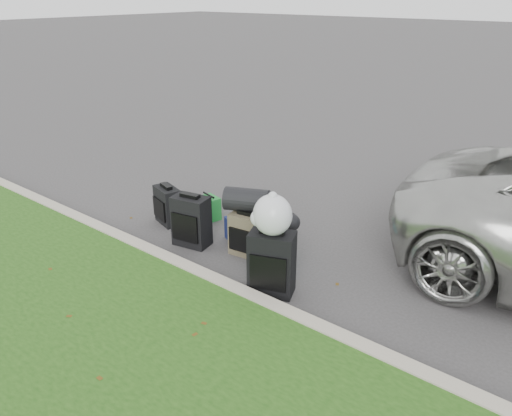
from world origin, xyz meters
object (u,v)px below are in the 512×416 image
Objects in this scene: suitcase_olive at (246,234)px; suitcase_large_black_right at (272,263)px; tote_green at (209,208)px; suitcase_large_black_left at (191,221)px; suitcase_teal at (271,244)px; suitcase_small_black at (168,205)px; tote_navy at (237,229)px.

suitcase_large_black_right reaches higher than suitcase_olive.
tote_green is at bearing 148.70° from suitcase_olive.
suitcase_teal is at bearing 2.77° from suitcase_large_black_left.
suitcase_large_black_left is at bearing -169.08° from suitcase_olive.
suitcase_large_black_left is 0.82m from suitcase_olive.
suitcase_small_black is at bearing 171.77° from suitcase_olive.
suitcase_small_black is 0.80× the size of suitcase_large_black_left.
suitcase_small_black is 1.56m from suitcase_olive.
suitcase_small_black is 0.84m from suitcase_large_black_left.
suitcase_olive is 1.63× the size of tote_green.
suitcase_olive is 0.99m from suitcase_large_black_right.
tote_navy is (-0.37, 0.23, -0.12)m from suitcase_olive.
suitcase_large_black_left reaches higher than tote_navy.
suitcase_small_black is 1.61× the size of tote_green.
suitcase_large_black_right is at bearing -79.96° from suitcase_teal.
suitcase_large_black_left is 0.66m from tote_navy.
suitcase_teal is (1.16, 0.29, -0.10)m from suitcase_large_black_left.
suitcase_large_black_right reaches higher than suitcase_teal.
suitcase_olive is at bearing -9.93° from tote_green.
suitcase_olive is 0.75× the size of suitcase_large_black_right.
suitcase_olive reaches higher than tote_navy.
tote_navy is at bearing 26.97° from suitcase_small_black.
tote_green is (-1.57, 0.48, -0.08)m from suitcase_teal.
suitcase_small_black is 1.22m from tote_navy.
suitcase_teal is at bearing -3.34° from tote_green.
tote_green is at bearing 135.55° from suitcase_teal.
suitcase_teal is 0.79m from tote_navy.
suitcase_olive is at bearing 157.55° from suitcase_teal.
suitcase_large_black_left is at bearing 166.75° from suitcase_teal.
suitcase_large_black_right reaches higher than tote_navy.
suitcase_large_black_left is at bearing -48.69° from tote_green.
suitcase_large_black_right is at bearing 3.96° from suitcase_small_black.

